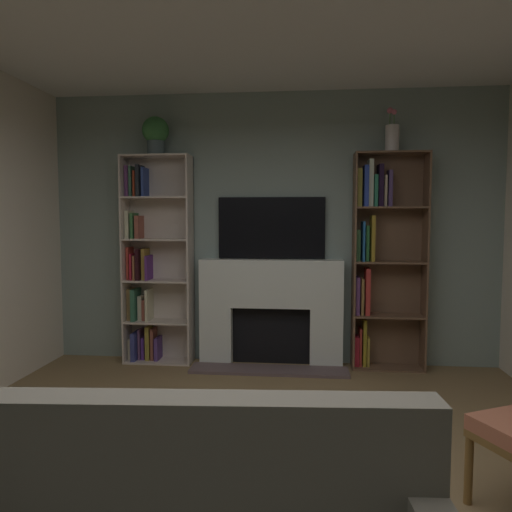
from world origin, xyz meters
TOP-DOWN VIEW (x-y plane):
  - wall_back_accent at (0.00, 2.78)m, footprint 4.76×0.06m
  - fireplace at (0.00, 2.64)m, footprint 1.57×0.51m
  - tv at (0.00, 2.72)m, footprint 1.10×0.06m
  - bookshelf_left at (-1.27, 2.65)m, footprint 0.71×0.28m
  - bookshelf_right at (1.10, 2.66)m, footprint 0.71×0.27m
  - potted_plant at (-1.18, 2.60)m, footprint 0.27×0.27m
  - vase_with_flowers at (1.18, 2.60)m, footprint 0.13×0.13m
  - coffee_table at (-0.02, -0.19)m, footprint 0.93×0.50m

SIDE VIEW (x-z plane):
  - coffee_table at x=-0.02m, z-range 0.14..0.52m
  - fireplace at x=0.00m, z-range 0.03..1.12m
  - bookshelf_left at x=-1.27m, z-range -0.07..2.09m
  - bookshelf_right at x=1.10m, z-range 0.06..2.23m
  - wall_back_accent at x=0.00m, z-range 0.00..2.81m
  - tv at x=0.00m, z-range 1.10..1.74m
  - vase_with_flowers at x=1.18m, z-range 2.10..2.52m
  - potted_plant at x=-1.18m, z-range 2.19..2.58m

